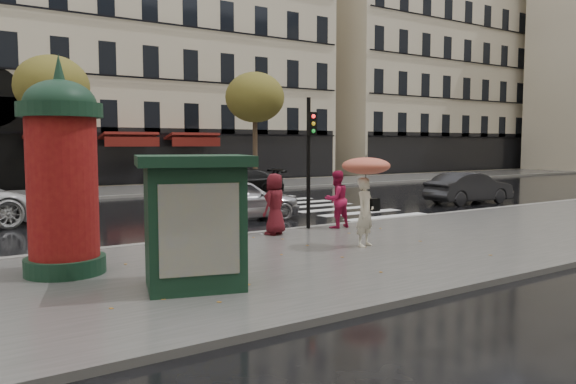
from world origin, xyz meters
TOP-DOWN VIEW (x-y plane):
  - ground at (0.00, 0.00)m, footprint 160.00×160.00m
  - near_sidewalk at (0.00, -0.50)m, footprint 90.00×7.00m
  - far_sidewalk at (0.00, 19.00)m, footprint 90.00×6.00m
  - near_kerb at (0.00, 3.00)m, footprint 90.00×0.25m
  - far_kerb at (0.00, 16.00)m, footprint 90.00×0.25m
  - zebra_crossing at (6.00, 9.60)m, footprint 3.60×11.75m
  - bldg_far_corner at (6.00, 30.00)m, footprint 26.00×14.00m
  - bldg_far_right at (34.00, 30.00)m, footprint 24.00×14.00m
  - tree_far_left at (-2.00, 18.00)m, footprint 3.40×3.40m
  - tree_far_right at (9.00, 18.00)m, footprint 3.40×3.40m
  - woman_umbrella at (1.14, -0.26)m, footprint 1.13×1.13m
  - woman_red at (2.42, 2.40)m, footprint 0.83×0.66m
  - man_burgundy at (0.32, 2.40)m, footprint 0.94×0.81m
  - morris_column at (-5.36, 0.80)m, footprint 1.50×1.50m
  - traffic_light at (1.71, 2.73)m, footprint 0.25×0.36m
  - newsstand at (-3.78, -1.48)m, footprint 2.22×2.02m
  - car_silver at (1.26, 6.15)m, footprint 4.32×2.07m
  - car_darkgrey at (11.96, 5.25)m, footprint 4.12×1.67m
  - car_black at (5.18, 13.35)m, footprint 4.82×2.39m

SIDE VIEW (x-z plane):
  - ground at x=0.00m, z-range 0.00..0.00m
  - zebra_crossing at x=6.00m, z-range 0.00..0.01m
  - near_sidewalk at x=0.00m, z-range 0.00..0.12m
  - far_sidewalk at x=0.00m, z-range 0.00..0.12m
  - near_kerb at x=0.00m, z-range 0.00..0.14m
  - far_kerb at x=0.00m, z-range 0.00..0.14m
  - car_darkgrey at x=11.96m, z-range 0.00..1.33m
  - car_black at x=5.18m, z-range 0.00..1.35m
  - car_silver at x=1.26m, z-range 0.00..1.42m
  - man_burgundy at x=0.32m, z-range 0.12..1.75m
  - woman_red at x=2.42m, z-range 0.12..1.77m
  - newsstand at x=-3.78m, z-range 0.15..2.38m
  - woman_umbrella at x=1.14m, z-range 0.47..2.64m
  - morris_column at x=-5.36m, z-range 0.03..4.07m
  - traffic_light at x=1.71m, z-range 0.51..4.23m
  - tree_far_left at x=-2.00m, z-range 1.85..8.49m
  - tree_far_right at x=9.00m, z-range 1.85..8.49m
  - bldg_far_corner at x=6.00m, z-range -0.14..22.76m
  - bldg_far_right at x=34.00m, z-range -0.14..22.76m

